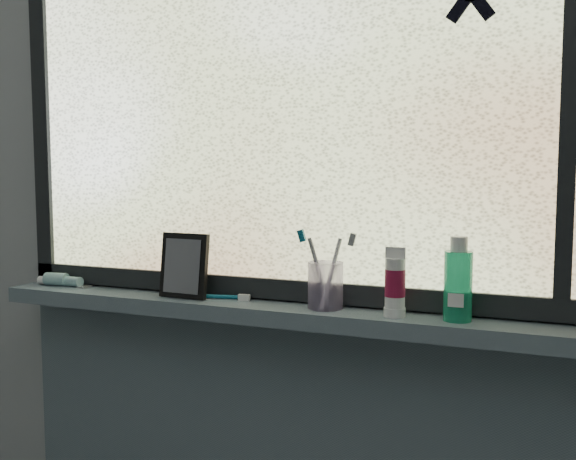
{
  "coord_description": "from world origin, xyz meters",
  "views": [
    {
      "loc": [
        0.57,
        -0.17,
        1.34
      ],
      "look_at": [
        0.07,
        1.05,
        1.22
      ],
      "focal_mm": 40.0,
      "sensor_mm": 36.0,
      "label": 1
    }
  ],
  "objects_px": {
    "vanity_mirror": "(184,266)",
    "toothbrush_cup": "(325,285)",
    "mouthwash_bottle": "(458,279)",
    "cream_tube": "(395,280)"
  },
  "relations": [
    {
      "from": "vanity_mirror",
      "to": "mouthwash_bottle",
      "type": "height_order",
      "value": "mouthwash_bottle"
    },
    {
      "from": "mouthwash_bottle",
      "to": "cream_tube",
      "type": "relative_size",
      "value": 1.36
    },
    {
      "from": "vanity_mirror",
      "to": "cream_tube",
      "type": "height_order",
      "value": "vanity_mirror"
    },
    {
      "from": "mouthwash_bottle",
      "to": "cream_tube",
      "type": "distance_m",
      "value": 0.13
    },
    {
      "from": "vanity_mirror",
      "to": "toothbrush_cup",
      "type": "height_order",
      "value": "vanity_mirror"
    },
    {
      "from": "cream_tube",
      "to": "mouthwash_bottle",
      "type": "bearing_deg",
      "value": 5.13
    },
    {
      "from": "vanity_mirror",
      "to": "toothbrush_cup",
      "type": "xyz_separation_m",
      "value": [
        0.37,
        0.01,
        -0.03
      ]
    },
    {
      "from": "mouthwash_bottle",
      "to": "vanity_mirror",
      "type": "bearing_deg",
      "value": -179.76
    },
    {
      "from": "toothbrush_cup",
      "to": "mouthwash_bottle",
      "type": "xyz_separation_m",
      "value": [
        0.3,
        -0.01,
        0.04
      ]
    },
    {
      "from": "toothbrush_cup",
      "to": "vanity_mirror",
      "type": "bearing_deg",
      "value": -177.76
    }
  ]
}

